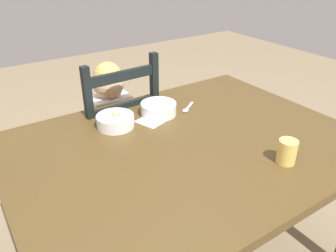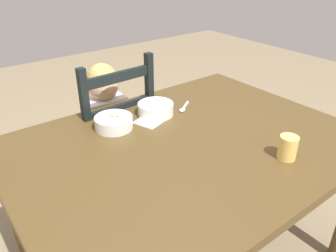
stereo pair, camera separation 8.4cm
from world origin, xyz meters
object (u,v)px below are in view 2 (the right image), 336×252
(spoon, at_px, (183,108))
(drinking_cup, at_px, (288,147))
(dining_table, at_px, (187,158))
(dining_chair, at_px, (111,145))
(child_figure, at_px, (108,121))
(bowl_of_peas, at_px, (156,109))
(bowl_of_carrots, at_px, (114,122))

(spoon, xyz_separation_m, drinking_cup, (0.03, -0.60, 0.04))
(dining_table, relative_size, dining_chair, 1.47)
(child_figure, relative_size, drinking_cup, 9.75)
(dining_table, height_order, spoon, spoon)
(bowl_of_peas, distance_m, spoon, 0.16)
(child_figure, height_order, spoon, child_figure)
(child_figure, bearing_deg, dining_chair, 30.74)
(dining_chair, relative_size, drinking_cup, 10.32)
(dining_table, height_order, dining_chair, dining_chair)
(dining_table, height_order, bowl_of_carrots, bowl_of_carrots)
(drinking_cup, bearing_deg, child_figure, 107.94)
(dining_chair, height_order, bowl_of_peas, dining_chair)
(bowl_of_peas, relative_size, bowl_of_carrots, 1.02)
(bowl_of_carrots, bearing_deg, child_figure, 68.08)
(spoon, distance_m, drinking_cup, 0.60)
(dining_table, distance_m, spoon, 0.34)
(dining_chair, bearing_deg, drinking_cup, -72.22)
(child_figure, relative_size, bowl_of_peas, 5.34)
(bowl_of_peas, xyz_separation_m, spoon, (0.15, -0.04, -0.03))
(child_figure, bearing_deg, bowl_of_carrots, -111.92)
(drinking_cup, bearing_deg, dining_chair, 107.78)
(child_figure, distance_m, bowl_of_carrots, 0.35)
(dining_chair, relative_size, child_figure, 1.06)
(spoon, bearing_deg, bowl_of_carrots, 174.59)
(bowl_of_peas, height_order, bowl_of_carrots, bowl_of_peas)
(child_figure, height_order, bowl_of_peas, child_figure)
(dining_table, relative_size, child_figure, 1.56)
(dining_chair, bearing_deg, spoon, -51.39)
(dining_table, bearing_deg, bowl_of_peas, 80.84)
(child_figure, distance_m, bowl_of_peas, 0.35)
(bowl_of_peas, relative_size, drinking_cup, 1.82)
(bowl_of_peas, height_order, drinking_cup, drinking_cup)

